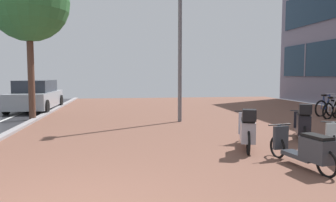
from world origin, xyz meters
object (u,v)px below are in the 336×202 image
at_px(scooter_far, 303,123).
at_px(street_tree, 29,1).
at_px(bicycle_rack_08, 326,108).
at_px(parked_car_far, 36,96).
at_px(bicycle_rack_07, 333,110).
at_px(scooter_near, 307,149).
at_px(lamp_post, 180,23).
at_px(scooter_mid, 247,130).

distance_m(scooter_far, street_tree, 10.24).
height_order(bicycle_rack_08, parked_car_far, parked_car_far).
bearing_deg(parked_car_far, scooter_far, -44.33).
height_order(bicycle_rack_07, parked_car_far, parked_car_far).
bearing_deg(street_tree, bicycle_rack_07, -6.51).
bearing_deg(scooter_near, street_tree, 132.22).
distance_m(bicycle_rack_07, parked_car_far, 13.23).
xyz_separation_m(bicycle_rack_08, parked_car_far, (-12.54, 4.14, 0.35)).
xyz_separation_m(bicycle_rack_07, scooter_far, (-3.52, -3.68, 0.12)).
distance_m(scooter_near, parked_car_far, 13.19).
height_order(bicycle_rack_07, scooter_near, bicycle_rack_07).
xyz_separation_m(bicycle_rack_07, lamp_post, (-6.08, 0.08, 3.23)).
relative_size(scooter_near, lamp_post, 0.28).
height_order(parked_car_far, street_tree, street_tree).
bearing_deg(lamp_post, street_tree, 167.27).
height_order(bicycle_rack_07, scooter_mid, scooter_mid).
bearing_deg(parked_car_far, bicycle_rack_07, -21.68).
distance_m(scooter_mid, street_tree, 9.34).
xyz_separation_m(bicycle_rack_07, scooter_near, (-4.87, -6.03, 0.04)).
distance_m(bicycle_rack_07, scooter_mid, 6.99).
height_order(scooter_mid, parked_car_far, parked_car_far).
xyz_separation_m(scooter_mid, parked_car_far, (-6.91, 9.36, 0.24)).
bearing_deg(parked_car_far, bicycle_rack_08, -18.26).
bearing_deg(street_tree, scooter_far, -31.95).
relative_size(scooter_near, scooter_far, 1.08).
distance_m(bicycle_rack_07, bicycle_rack_08, 0.79).
bearing_deg(scooter_far, bicycle_rack_08, 49.61).
bearing_deg(scooter_far, scooter_mid, -156.75).
height_order(scooter_near, street_tree, street_tree).
relative_size(scooter_mid, lamp_post, 0.27).
distance_m(bicycle_rack_08, scooter_far, 5.82).
xyz_separation_m(lamp_post, street_tree, (-5.46, 1.23, 0.85)).
height_order(scooter_near, scooter_mid, scooter_mid).
height_order(bicycle_rack_08, lamp_post, lamp_post).
xyz_separation_m(scooter_near, scooter_mid, (-0.50, 1.55, 0.09)).
bearing_deg(bicycle_rack_08, bicycle_rack_07, -108.58).
relative_size(bicycle_rack_08, street_tree, 0.22).
xyz_separation_m(scooter_far, parked_car_far, (-8.77, 8.57, 0.25)).
bearing_deg(bicycle_rack_07, lamp_post, 179.21).
height_order(scooter_near, parked_car_far, parked_car_far).
bearing_deg(scooter_mid, bicycle_rack_08, 42.91).
bearing_deg(bicycle_rack_08, street_tree, 177.23).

